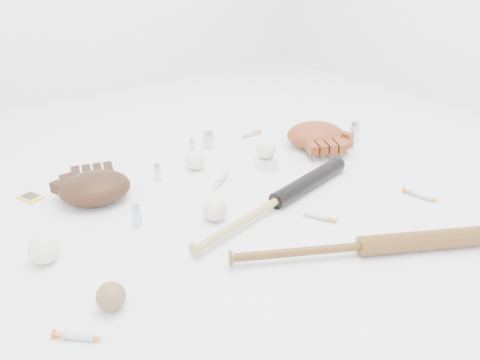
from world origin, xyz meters
TOP-DOWN VIEW (x-y plane):
  - bat_dark at (0.03, -0.11)m, footprint 0.79×0.21m
  - bat_wood at (0.05, -0.45)m, footprint 0.73×0.43m
  - glove_dark at (-0.43, 0.30)m, footprint 0.35×0.35m
  - glove_tan at (0.50, 0.19)m, footprint 0.39×0.39m
  - trading_card at (-0.61, 0.45)m, footprint 0.08×0.10m
  - pedestal at (0.20, 0.15)m, footprint 0.10×0.10m
  - baseball_on_pedestal at (0.20, 0.15)m, footprint 0.08×0.08m
  - baseball_left at (-0.68, 0.05)m, footprint 0.08×0.08m
  - baseball_upper at (-0.03, 0.30)m, footprint 0.08×0.08m
  - baseball_mid at (-0.18, -0.05)m, footprint 0.08×0.08m
  - baseball_aged at (-0.60, -0.23)m, footprint 0.07×0.07m
  - syringe_0 at (-0.70, -0.29)m, footprint 0.12×0.12m
  - syringe_1 at (0.09, -0.24)m, footprint 0.09×0.14m
  - syringe_2 at (-0.01, 0.16)m, footprint 0.16×0.12m
  - syringe_3 at (0.47, -0.36)m, footprint 0.07×0.16m
  - syringe_4 at (0.35, 0.45)m, footprint 0.14×0.03m
  - vial_0 at (0.12, 0.45)m, footprint 0.03×0.03m
  - vial_1 at (0.14, 0.45)m, footprint 0.03×0.03m
  - vial_2 at (-0.19, 0.31)m, footprint 0.03×0.03m
  - vial_3 at (0.67, 0.12)m, footprint 0.04×0.04m
  - vial_4 at (-0.39, 0.07)m, footprint 0.03×0.03m
  - vial_5 at (0.05, 0.45)m, footprint 0.02×0.02m

SIDE VIEW (x-z plane):
  - trading_card at x=-0.61m, z-range 0.00..0.00m
  - syringe_4 at x=0.35m, z-range 0.00..0.02m
  - syringe_1 at x=0.09m, z-range 0.00..0.02m
  - syringe_0 at x=-0.70m, z-range 0.00..0.02m
  - syringe_3 at x=0.47m, z-range 0.00..0.02m
  - syringe_2 at x=-0.01m, z-range 0.00..0.02m
  - pedestal at x=0.20m, z-range 0.00..0.04m
  - bat_wood at x=0.05m, z-range 0.00..0.06m
  - bat_dark at x=0.03m, z-range 0.00..0.06m
  - vial_5 at x=0.05m, z-range 0.00..0.06m
  - vial_2 at x=-0.19m, z-range 0.00..0.07m
  - baseball_aged at x=-0.60m, z-range 0.00..0.07m
  - vial_1 at x=0.14m, z-range 0.00..0.07m
  - vial_4 at x=-0.39m, z-range 0.00..0.07m
  - baseball_upper at x=-0.03m, z-range 0.00..0.08m
  - vial_0 at x=0.12m, z-range 0.00..0.08m
  - baseball_mid at x=-0.18m, z-range 0.00..0.08m
  - baseball_left at x=-0.68m, z-range 0.00..0.08m
  - vial_3 at x=0.67m, z-range 0.00..0.09m
  - glove_dark at x=-0.43m, z-range 0.00..0.10m
  - glove_tan at x=0.50m, z-range 0.00..0.11m
  - baseball_on_pedestal at x=0.20m, z-range 0.04..0.12m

